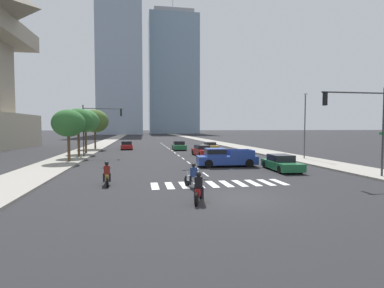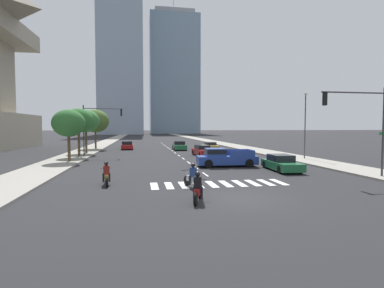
# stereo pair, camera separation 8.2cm
# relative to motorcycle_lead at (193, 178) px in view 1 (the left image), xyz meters

# --- Properties ---
(ground_plane) EXTENTS (800.00, 800.00, 0.00)m
(ground_plane) POSITION_rel_motorcycle_lead_xyz_m (1.85, -2.99, -0.58)
(ground_plane) COLOR #232326
(sidewalk_east) EXTENTS (4.00, 260.00, 0.15)m
(sidewalk_east) POSITION_rel_motorcycle_lead_xyz_m (14.66, 27.01, -0.51)
(sidewalk_east) COLOR gray
(sidewalk_east) RESTS_ON ground
(sidewalk_west) EXTENTS (4.00, 260.00, 0.15)m
(sidewalk_west) POSITION_rel_motorcycle_lead_xyz_m (-10.95, 27.01, -0.51)
(sidewalk_west) COLOR gray
(sidewalk_west) RESTS_ON ground
(crosswalk_near) EXTENTS (8.55, 2.27, 0.01)m
(crosswalk_near) POSITION_rel_motorcycle_lead_xyz_m (1.85, 0.99, -0.58)
(crosswalk_near) COLOR silver
(crosswalk_near) RESTS_ON ground
(lane_divider_center) EXTENTS (0.14, 50.00, 0.01)m
(lane_divider_center) POSITION_rel_motorcycle_lead_xyz_m (1.85, 28.99, -0.58)
(lane_divider_center) COLOR silver
(lane_divider_center) RESTS_ON ground
(motorcycle_lead) EXTENTS (0.93, 2.11, 1.49)m
(motorcycle_lead) POSITION_rel_motorcycle_lead_xyz_m (0.00, 0.00, 0.00)
(motorcycle_lead) COLOR black
(motorcycle_lead) RESTS_ON ground
(motorcycle_trailing) EXTENTS (0.97, 2.00, 1.49)m
(motorcycle_trailing) POSITION_rel_motorcycle_lead_xyz_m (-0.33, -3.39, 0.00)
(motorcycle_trailing) COLOR black
(motorcycle_trailing) RESTS_ON ground
(motorcycle_third) EXTENTS (0.70, 2.12, 1.49)m
(motorcycle_third) POSITION_rel_motorcycle_lead_xyz_m (-5.11, 1.84, 0.00)
(motorcycle_third) COLOR black
(motorcycle_third) RESTS_ON ground
(pickup_truck) EXTENTS (5.51, 2.23, 1.67)m
(pickup_truck) POSITION_rel_motorcycle_lead_xyz_m (4.52, 9.28, 0.23)
(pickup_truck) COLOR navy
(pickup_truck) RESTS_ON ground
(sedan_gold_0) EXTENTS (1.79, 4.68, 1.23)m
(sedan_gold_0) POSITION_rel_motorcycle_lead_xyz_m (8.21, 30.23, -0.01)
(sedan_gold_0) COLOR #B28E38
(sedan_gold_0) RESTS_ON ground
(sedan_red_1) EXTENTS (2.09, 4.77, 1.35)m
(sedan_red_1) POSITION_rel_motorcycle_lead_xyz_m (4.73, 19.86, 0.04)
(sedan_red_1) COLOR maroon
(sedan_red_1) RESTS_ON ground
(sedan_green_2) EXTENTS (2.09, 4.82, 1.31)m
(sedan_green_2) POSITION_rel_motorcycle_lead_xyz_m (8.52, 5.95, 0.02)
(sedan_green_2) COLOR #1E6038
(sedan_green_2) RESTS_ON ground
(sedan_red_3) EXTENTS (2.01, 4.28, 1.31)m
(sedan_red_3) POSITION_rel_motorcycle_lead_xyz_m (-5.13, 33.41, 0.02)
(sedan_red_3) COLOR maroon
(sedan_red_3) RESTS_ON ground
(sedan_green_4) EXTENTS (1.93, 4.23, 1.38)m
(sedan_green_4) POSITION_rel_motorcycle_lead_xyz_m (3.16, 30.52, 0.05)
(sedan_green_4) COLOR #1E6038
(sedan_green_4) RESTS_ON ground
(traffic_signal_near) EXTENTS (5.09, 0.28, 6.20)m
(traffic_signal_near) POSITION_rel_motorcycle_lead_xyz_m (12.01, 1.20, 3.83)
(traffic_signal_near) COLOR #333335
(traffic_signal_near) RESTS_ON sidewalk_east
(traffic_signal_far) EXTENTS (5.02, 0.28, 6.14)m
(traffic_signal_far) POSITION_rel_motorcycle_lead_xyz_m (-8.02, 21.03, 3.79)
(traffic_signal_far) COLOR #333335
(traffic_signal_far) RESTS_ON sidewalk_west
(street_lamp_east) EXTENTS (0.50, 0.24, 7.22)m
(street_lamp_east) POSITION_rel_motorcycle_lead_xyz_m (14.96, 13.49, 3.77)
(street_lamp_east) COLOR #3F3F42
(street_lamp_east) RESTS_ON sidewalk_east
(street_tree_nearest) EXTENTS (3.25, 3.25, 5.25)m
(street_tree_nearest) POSITION_rel_motorcycle_lead_xyz_m (-10.15, 14.97, 3.42)
(street_tree_nearest) COLOR #4C3823
(street_tree_nearest) RESTS_ON sidewalk_west
(street_tree_second) EXTENTS (3.31, 3.31, 5.67)m
(street_tree_second) POSITION_rel_motorcycle_lead_xyz_m (-10.15, 20.11, 3.81)
(street_tree_second) COLOR #4C3823
(street_tree_second) RESTS_ON sidewalk_west
(street_tree_third) EXTENTS (3.55, 3.55, 5.80)m
(street_tree_third) POSITION_rel_motorcycle_lead_xyz_m (-10.15, 25.02, 3.84)
(street_tree_third) COLOR #4C3823
(street_tree_third) RESTS_ON sidewalk_west
(street_tree_fourth) EXTENTS (4.36, 4.36, 6.33)m
(street_tree_fourth) POSITION_rel_motorcycle_lead_xyz_m (-10.15, 33.82, 4.04)
(street_tree_fourth) COLOR #4C3823
(street_tree_fourth) RESTS_ON sidewalk_west
(office_tower_left_skyline) EXTENTS (23.30, 22.51, 99.53)m
(office_tower_left_skyline) POSITION_rel_motorcycle_lead_xyz_m (-12.76, 151.96, 44.68)
(office_tower_left_skyline) COLOR #8C9EB2
(office_tower_left_skyline) RESTS_ON ground
(office_tower_center_skyline) EXTENTS (29.40, 22.83, 84.72)m
(office_tower_center_skyline) POSITION_rel_motorcycle_lead_xyz_m (17.89, 171.19, 35.71)
(office_tower_center_skyline) COLOR #7A93A8
(office_tower_center_skyline) RESTS_ON ground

